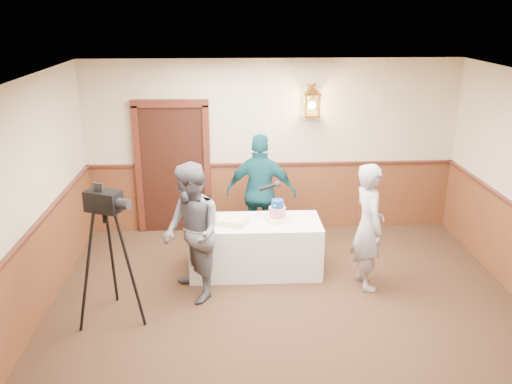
% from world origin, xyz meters
% --- Properties ---
extents(ground, '(7.00, 7.00, 0.00)m').
position_xyz_m(ground, '(0.00, 0.00, 0.00)').
color(ground, '#332013').
rests_on(ground, ground).
extents(room_shell, '(6.02, 7.02, 2.81)m').
position_xyz_m(room_shell, '(-0.05, 0.45, 1.52)').
color(room_shell, beige).
rests_on(room_shell, ground).
extents(display_table, '(1.80, 0.80, 0.75)m').
position_xyz_m(display_table, '(-0.35, 1.90, 0.38)').
color(display_table, white).
rests_on(display_table, ground).
extents(tiered_cake, '(0.37, 0.37, 0.30)m').
position_xyz_m(tiered_cake, '(-0.04, 1.93, 0.87)').
color(tiered_cake, '#FAF2C0').
rests_on(tiered_cake, display_table).
extents(sheet_cake_yellow, '(0.47, 0.43, 0.08)m').
position_xyz_m(sheet_cake_yellow, '(-0.66, 1.84, 0.79)').
color(sheet_cake_yellow, '#E3CE88').
rests_on(sheet_cake_yellow, display_table).
extents(sheet_cake_green, '(0.34, 0.30, 0.07)m').
position_xyz_m(sheet_cake_green, '(-1.02, 1.95, 0.78)').
color(sheet_cake_green, '#9AD294').
rests_on(sheet_cake_green, display_table).
extents(interviewer, '(1.61, 1.06, 1.77)m').
position_xyz_m(interviewer, '(-1.17, 1.23, 0.89)').
color(interviewer, '#595962').
rests_on(interviewer, ground).
extents(baker, '(0.48, 0.67, 1.70)m').
position_xyz_m(baker, '(1.10, 1.41, 0.85)').
color(baker, '#9B9AA0').
rests_on(baker, ground).
extents(assistant_p, '(1.11, 0.61, 1.80)m').
position_xyz_m(assistant_p, '(-0.22, 2.68, 0.90)').
color(assistant_p, '#11424B').
rests_on(assistant_p, ground).
extents(tv_camera_rig, '(0.63, 0.59, 1.61)m').
position_xyz_m(tv_camera_rig, '(-2.10, 0.76, 0.72)').
color(tv_camera_rig, black).
rests_on(tv_camera_rig, ground).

